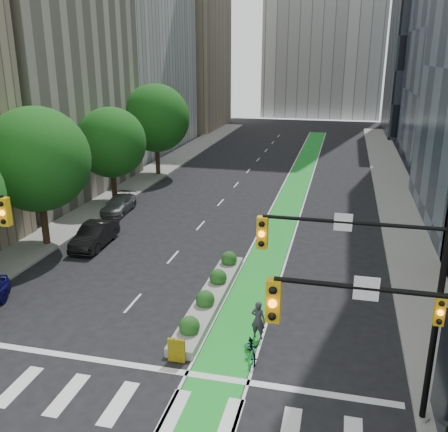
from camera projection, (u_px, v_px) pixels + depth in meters
The scene contains 17 objects.
ground at pixel (130, 386), 18.41m from camera, with size 160.00×160.00×0.00m, color black.
sidewalk_left at pixel (122, 191), 44.12m from camera, with size 3.60×90.00×0.15m, color gray.
sidewalk_right at pixel (402, 210), 38.86m from camera, with size 3.60×90.00×0.15m, color gray.
bike_lane_paint at pixel (295, 188), 45.47m from camera, with size 2.20×70.00×0.01m, color green.
building_beige at pixel (11, 11), 40.41m from camera, with size 14.00×18.00×30.00m, color #B7AD99.
building_tan_far at pixel (178, 45), 79.85m from camera, with size 14.00×16.00×26.00m, color tan.
building_dark_end at pixel (443, 37), 72.47m from camera, with size 14.00×18.00×28.00m, color black.
tree_mid at pixel (37, 160), 30.23m from camera, with size 6.40×6.40×8.78m.
tree_midfar at pixel (111, 143), 39.66m from camera, with size 5.60×5.60×7.76m.
tree_far at pixel (156, 118), 48.68m from camera, with size 6.60×6.60×9.00m.
signal_right at pixel (388, 287), 15.42m from camera, with size 5.82×0.51×7.20m.
signal_far_right at pixel (416, 377), 11.20m from camera, with size 4.82×0.51×7.20m.
median_planter at pixel (211, 295), 24.53m from camera, with size 1.20×10.26×1.10m.
bicycle at pixel (252, 348), 19.98m from camera, with size 0.59×1.69×0.89m, color gray.
cyclist at pixel (258, 320), 21.24m from camera, with size 0.64×0.42×1.75m, color #332D36.
parked_car_left_mid at pixel (95, 235), 31.57m from camera, with size 1.57×4.50×1.48m, color black.
parked_car_left_far at pixel (119, 204), 38.41m from camera, with size 1.74×4.29×1.24m, color slate.
Camera 1 is at (7.01, -14.31, 11.67)m, focal length 40.00 mm.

